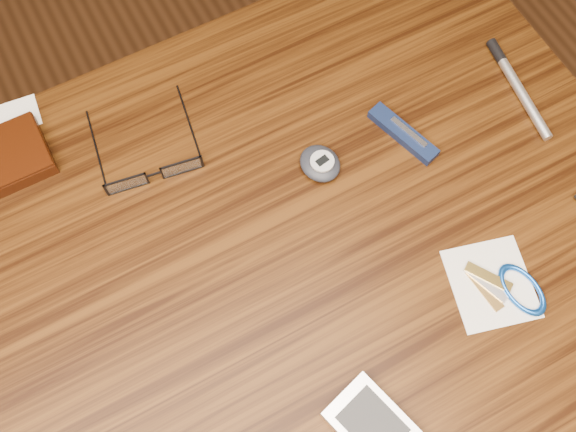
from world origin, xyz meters
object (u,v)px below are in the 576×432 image
desk (255,296)px  wallet_and_card (5,158)px  notepad_keys (507,287)px  pedometer (320,163)px  eyeglasses (153,171)px  silver_pen (514,81)px  pocket_knife (403,133)px

desk → wallet_and_card: bearing=126.6°
wallet_and_card → notepad_keys: size_ratio=1.09×
notepad_keys → pedometer: bearing=115.5°
eyeglasses → silver_pen: (0.47, -0.10, -0.01)m
wallet_and_card → pocket_knife: size_ratio=1.29×
pocket_knife → silver_pen: 0.17m
pocket_knife → wallet_and_card: bearing=156.2°
wallet_and_card → pedometer: bearing=-29.1°
pedometer → eyeglasses: bearing=155.2°
pocket_knife → pedometer: bearing=174.4°
wallet_and_card → silver_pen: bearing=-17.9°
wallet_and_card → silver_pen: wallet_and_card is taller
pedometer → pocket_knife: bearing=-5.6°
pocket_knife → silver_pen: bearing=-0.3°
pedometer → pocket_knife: pedometer is taller
eyeglasses → notepad_keys: (0.30, -0.32, -0.01)m
desk → eyeglasses: size_ratio=6.96×
notepad_keys → desk: bearing=148.3°
notepad_keys → pocket_knife: bearing=89.8°
notepad_keys → wallet_and_card: bearing=136.7°
eyeglasses → pocket_knife: size_ratio=1.39×
eyeglasses → pedometer: (0.19, -0.09, -0.00)m
desk → pedometer: pedometer is taller
desk → silver_pen: bearing=9.5°
wallet_and_card → pedometer: (0.34, -0.19, -0.00)m
wallet_and_card → pocket_knife: (0.45, -0.20, -0.00)m
eyeglasses → notepad_keys: eyeglasses is taller
desk → pocket_knife: bearing=15.8°
pedometer → silver_pen: bearing=-2.4°
pocket_knife → silver_pen: (0.17, -0.00, -0.00)m
desk → notepad_keys: notepad_keys is taller
silver_pen → pocket_knife: bearing=179.7°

